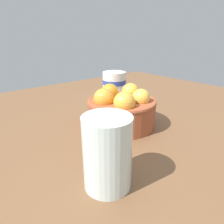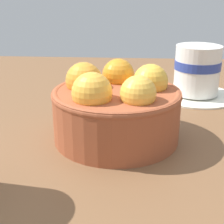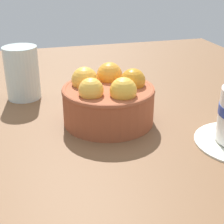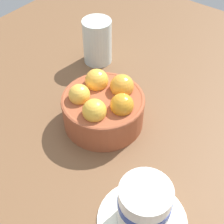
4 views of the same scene
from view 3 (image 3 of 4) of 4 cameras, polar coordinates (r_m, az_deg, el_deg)
The scene contains 3 objects.
ground_plane at distance 61.98cm, azimuth -0.59°, elevation -3.52°, with size 116.44×101.01×4.73cm, color brown.
terracotta_bowl at distance 59.19cm, azimuth -0.63°, elevation 2.23°, with size 16.19×16.19×9.62cm.
water_glass at distance 71.85cm, azimuth -14.93°, elevation 6.40°, with size 6.90×6.90×10.84cm, color silver.
Camera 3 is at (-53.00, 13.58, 26.76)cm, focal length 54.15 mm.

